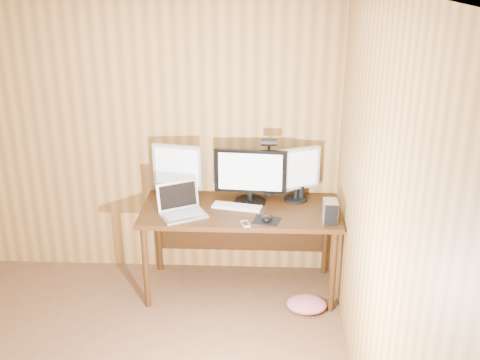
# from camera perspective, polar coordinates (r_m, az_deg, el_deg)

# --- Properties ---
(room_shell) EXTENTS (4.00, 4.00, 4.00)m
(room_shell) POSITION_cam_1_polar(r_m,az_deg,el_deg) (3.08, -19.05, -6.54)
(room_shell) COLOR brown
(room_shell) RESTS_ON ground
(desk) EXTENTS (1.60, 0.70, 0.75)m
(desk) POSITION_cam_1_polar(r_m,az_deg,el_deg) (4.67, 0.06, -3.92)
(desk) COLOR #351D0B
(desk) RESTS_ON floor
(monitor_center) EXTENTS (0.59, 0.26, 0.46)m
(monitor_center) POSITION_cam_1_polar(r_m,az_deg,el_deg) (4.58, 1.07, 0.46)
(monitor_center) COLOR black
(monitor_center) RESTS_ON desk
(monitor_left) EXTENTS (0.42, 0.20, 0.47)m
(monitor_left) POSITION_cam_1_polar(r_m,az_deg,el_deg) (4.68, -6.37, 1.00)
(monitor_left) COLOR black
(monitor_left) RESTS_ON desk
(monitor_right) EXTENTS (0.39, 0.19, 0.46)m
(monitor_right) POSITION_cam_1_polar(r_m,az_deg,el_deg) (4.64, 5.78, 0.75)
(monitor_right) COLOR black
(monitor_right) RESTS_ON desk
(laptop) EXTENTS (0.42, 0.39, 0.25)m
(laptop) POSITION_cam_1_polar(r_m,az_deg,el_deg) (4.47, -6.02, -2.71)
(laptop) COLOR silver
(laptop) RESTS_ON desk
(keyboard) EXTENTS (0.42, 0.20, 0.02)m
(keyboard) POSITION_cam_1_polar(r_m,az_deg,el_deg) (4.57, -0.31, -2.71)
(keyboard) COLOR white
(keyboard) RESTS_ON desk
(mousepad) EXTENTS (0.24, 0.21, 0.00)m
(mousepad) POSITION_cam_1_polar(r_m,az_deg,el_deg) (4.36, 2.72, -4.13)
(mousepad) COLOR black
(mousepad) RESTS_ON desk
(mouse) EXTENTS (0.10, 0.13, 0.04)m
(mouse) POSITION_cam_1_polar(r_m,az_deg,el_deg) (4.35, 2.73, -3.86)
(mouse) COLOR black
(mouse) RESTS_ON mousepad
(hard_drive) EXTENTS (0.11, 0.16, 0.17)m
(hard_drive) POSITION_cam_1_polar(r_m,az_deg,el_deg) (4.36, 9.16, -3.16)
(hard_drive) COLOR silver
(hard_drive) RESTS_ON desk
(phone) EXTENTS (0.08, 0.12, 0.02)m
(phone) POSITION_cam_1_polar(r_m,az_deg,el_deg) (4.28, 0.55, -4.49)
(phone) COLOR silver
(phone) RESTS_ON desk
(speaker) EXTENTS (0.05, 0.05, 0.12)m
(speaker) POSITION_cam_1_polar(r_m,az_deg,el_deg) (4.73, 6.24, -1.27)
(speaker) COLOR black
(speaker) RESTS_ON desk
(desk_lamp) EXTENTS (0.13, 0.19, 0.58)m
(desk_lamp) POSITION_cam_1_polar(r_m,az_deg,el_deg) (4.64, 2.94, 2.26)
(desk_lamp) COLOR black
(desk_lamp) RESTS_ON desk
(fabric_pile) EXTENTS (0.33, 0.28, 0.10)m
(fabric_pile) POSITION_cam_1_polar(r_m,az_deg,el_deg) (4.65, 6.78, -12.44)
(fabric_pile) COLOR #B45767
(fabric_pile) RESTS_ON floor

